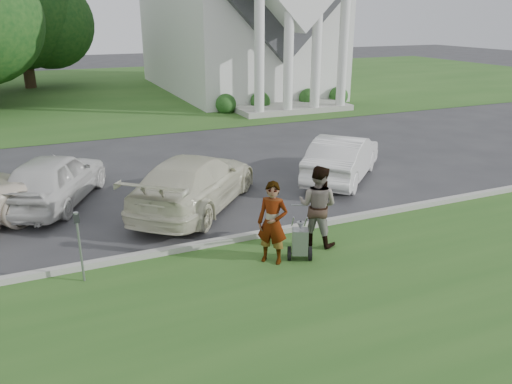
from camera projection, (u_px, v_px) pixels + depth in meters
ground at (237, 253)px, 11.00m from camera, size 120.00×120.00×0.00m
grass_strip at (302, 327)px, 8.40m from camera, size 80.00×7.00×0.01m
church_lawn at (95, 90)px, 34.33m from camera, size 80.00×30.00×0.01m
curb at (228, 240)px, 11.45m from camera, size 80.00×0.18×0.15m
tree_back at (20, 18)px, 33.82m from camera, size 9.61×7.60×8.89m
striping_cart at (300, 242)px, 10.57m from camera, size 0.81×1.10×0.95m
person_left at (273, 224)px, 10.31m from camera, size 0.76×0.75×1.77m
person_right at (318, 206)px, 11.12m from camera, size 1.12×1.14×1.86m
parking_meter_near at (79, 239)px, 9.52m from camera, size 0.11×0.10×1.47m
car_b at (54, 179)px, 13.64m from camera, size 3.38×4.56×1.44m
car_c at (195, 182)px, 13.37m from camera, size 4.81×5.11×1.45m
car_d at (342, 157)px, 15.72m from camera, size 4.13×4.03×1.41m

